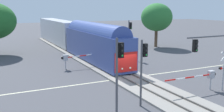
# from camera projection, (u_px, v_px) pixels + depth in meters

# --- Properties ---
(ground_plane) EXTENTS (220.00, 220.00, 0.00)m
(ground_plane) POSITION_uv_depth(u_px,v_px,m) (128.00, 78.00, 27.48)
(ground_plane) COLOR #47474C
(road_centre_stripe) EXTENTS (44.00, 0.20, 0.01)m
(road_centre_stripe) POSITION_uv_depth(u_px,v_px,m) (128.00, 78.00, 27.48)
(road_centre_stripe) COLOR beige
(road_centre_stripe) RESTS_ON ground
(railway_track) EXTENTS (4.40, 80.00, 0.32)m
(railway_track) POSITION_uv_depth(u_px,v_px,m) (128.00, 77.00, 27.47)
(railway_track) COLOR gray
(railway_track) RESTS_ON ground
(commuter_train) EXTENTS (3.04, 40.73, 5.16)m
(commuter_train) POSITION_uv_depth(u_px,v_px,m) (73.00, 35.00, 43.91)
(commuter_train) COLOR #384C93
(commuter_train) RESTS_ON railway_track
(crossing_gate_near) EXTENTS (5.75, 0.40, 1.80)m
(crossing_gate_near) POSITION_uv_depth(u_px,v_px,m) (206.00, 76.00, 23.05)
(crossing_gate_near) COLOR #B7B7BC
(crossing_gate_near) RESTS_ON ground
(crossing_signal_mast) EXTENTS (1.36, 0.44, 3.74)m
(crossing_signal_mast) POSITION_uv_depth(u_px,v_px,m) (224.00, 66.00, 22.90)
(crossing_signal_mast) COLOR #B2B2B7
(crossing_signal_mast) RESTS_ON ground
(crossing_gate_far) EXTENTS (5.11, 0.40, 1.80)m
(crossing_gate_far) POSITION_uv_depth(u_px,v_px,m) (69.00, 58.00, 31.34)
(crossing_gate_far) COLOR #B7B7BC
(crossing_gate_far) RESTS_ON ground
(traffic_signal_near_left) EXTENTS (0.53, 0.38, 5.58)m
(traffic_signal_near_left) POSITION_uv_depth(u_px,v_px,m) (119.00, 66.00, 16.42)
(traffic_signal_near_left) COLOR #4C4C51
(traffic_signal_near_left) RESTS_ON ground
(traffic_signal_far_side) EXTENTS (0.53, 0.38, 5.65)m
(traffic_signal_far_side) POSITION_uv_depth(u_px,v_px,m) (130.00, 33.00, 37.46)
(traffic_signal_far_side) COLOR #4C4C51
(traffic_signal_far_side) RESTS_ON ground
(traffic_signal_median) EXTENTS (0.53, 0.38, 5.15)m
(traffic_signal_median) POSITION_uv_depth(u_px,v_px,m) (143.00, 62.00, 19.07)
(traffic_signal_median) COLOR #4C4C51
(traffic_signal_median) RESTS_ON ground
(traffic_signal_near_right) EXTENTS (5.88, 0.38, 5.40)m
(traffic_signal_near_right) POSITION_uv_depth(u_px,v_px,m) (222.00, 48.00, 21.45)
(traffic_signal_near_right) COLOR #4C4C51
(traffic_signal_near_right) RESTS_ON ground
(maple_right_background) EXTENTS (5.92, 5.92, 8.29)m
(maple_right_background) POSITION_uv_depth(u_px,v_px,m) (157.00, 17.00, 48.42)
(maple_right_background) COLOR brown
(maple_right_background) RESTS_ON ground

